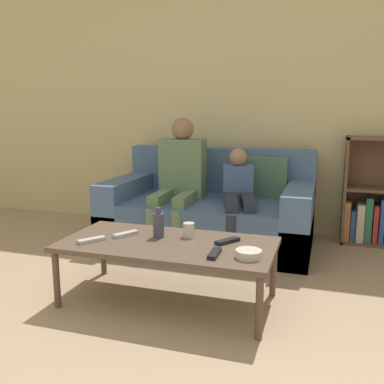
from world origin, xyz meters
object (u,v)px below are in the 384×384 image
object	(u,v)px
snack_bowl	(249,254)
bottle	(158,225)
tv_remote_0	(92,240)
tv_remote_3	(228,241)
coffee_table	(168,247)
couch	(211,213)
tv_remote_2	(126,234)
person_child	(239,195)
bookshelf	(378,202)
cup_near	(189,230)
tv_remote_1	(215,253)
person_adult	(180,174)

from	to	relation	value
snack_bowl	bottle	bearing A→B (deg)	161.08
tv_remote_0	tv_remote_3	distance (m)	0.83
coffee_table	tv_remote_3	bearing A→B (deg)	15.52
couch	bottle	bearing A→B (deg)	-91.30
couch	tv_remote_2	distance (m)	1.23
coffee_table	tv_remote_0	bearing A→B (deg)	-162.68
snack_bowl	person_child	bearing A→B (deg)	104.18
bookshelf	tv_remote_3	bearing A→B (deg)	-122.09
couch	coffee_table	xyz separation A→B (m)	(0.07, -1.24, 0.08)
tv_remote_3	snack_bowl	size ratio (longest dim) A/B	1.17
cup_near	coffee_table	bearing A→B (deg)	-122.38
coffee_table	snack_bowl	bearing A→B (deg)	-14.07
bookshelf	tv_remote_0	bearing A→B (deg)	-134.48
tv_remote_1	tv_remote_0	bearing A→B (deg)	177.56
snack_bowl	bottle	size ratio (longest dim) A/B	0.75
coffee_table	cup_near	world-z (taller)	cup_near
couch	snack_bowl	xyz separation A→B (m)	(0.59, -1.37, 0.14)
person_adult	tv_remote_2	bearing A→B (deg)	-90.87
cup_near	tv_remote_1	world-z (taller)	cup_near
tv_remote_3	bookshelf	bearing A→B (deg)	92.21
person_adult	tv_remote_0	world-z (taller)	person_adult
bookshelf	snack_bowl	distance (m)	1.99
tv_remote_2	tv_remote_1	bearing A→B (deg)	12.98
tv_remote_2	snack_bowl	xyz separation A→B (m)	(0.82, -0.17, 0.01)
person_adult	snack_bowl	distance (m)	1.55
tv_remote_1	tv_remote_3	size ratio (longest dim) A/B	1.02
tv_remote_0	cup_near	bearing A→B (deg)	63.29
person_adult	tv_remote_3	world-z (taller)	person_adult
person_child	bottle	size ratio (longest dim) A/B	4.46
person_adult	person_child	distance (m)	0.56
cup_near	tv_remote_3	xyz separation A→B (m)	(0.26, -0.04, -0.03)
couch	snack_bowl	size ratio (longest dim) A/B	12.27
cup_near	tv_remote_0	distance (m)	0.60
person_child	tv_remote_1	xyz separation A→B (m)	(0.12, -1.23, -0.09)
person_child	tv_remote_3	distance (m)	1.00
person_child	tv_remote_2	size ratio (longest dim) A/B	4.97
coffee_table	snack_bowl	xyz separation A→B (m)	(0.52, -0.13, 0.05)
person_adult	tv_remote_0	bearing A→B (deg)	-97.29
coffee_table	bottle	world-z (taller)	bottle
snack_bowl	person_adult	bearing A→B (deg)	123.46
tv_remote_3	coffee_table	bearing A→B (deg)	-130.18
person_adult	person_child	bearing A→B (deg)	-8.63
tv_remote_0	tv_remote_1	bearing A→B (deg)	34.95
tv_remote_0	tv_remote_1	world-z (taller)	same
tv_remote_1	person_adult	bearing A→B (deg)	115.18
cup_near	tv_remote_3	distance (m)	0.27
couch	tv_remote_3	xyz separation A→B (m)	(0.42, -1.15, 0.13)
bookshelf	person_adult	world-z (taller)	person_adult
tv_remote_1	tv_remote_2	bearing A→B (deg)	161.77
tv_remote_3	snack_bowl	world-z (taller)	snack_bowl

